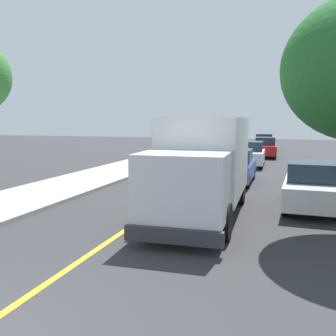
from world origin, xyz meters
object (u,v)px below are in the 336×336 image
parked_car_mid (250,154)px  parked_car_furthest (264,143)px  box_truck (204,162)px  parked_car_near (235,167)px  parked_van_across (311,187)px  parked_car_far (265,148)px

parked_car_mid → parked_car_furthest: (0.10, 14.02, 0.00)m
box_truck → parked_car_near: (0.14, 6.73, -0.97)m
box_truck → parked_car_furthest: 27.93m
parked_car_near → box_truck: bearing=-91.2°
parked_van_across → box_truck: bearing=-150.5°
parked_car_mid → parked_car_furthest: same height
box_truck → parked_van_across: (3.47, 1.97, -0.97)m
parked_van_across → parked_car_far: bearing=98.0°
box_truck → parked_car_furthest: size_ratio=1.64×
parked_van_across → parked_car_furthest: bearing=96.9°
parked_car_far → parked_van_across: bearing=-82.0°
box_truck → parked_van_across: 4.11m
parked_car_near → parked_car_far: 13.82m
box_truck → parked_car_mid: bearing=89.0°
parked_car_far → parked_van_across: size_ratio=1.00×
parked_car_near → parked_car_far: bearing=87.0°
parked_car_far → parked_car_near: bearing=-93.0°
parked_car_near → parked_car_mid: size_ratio=0.99×
box_truck → parked_car_far: bearing=87.6°
parked_car_near → parked_van_across: 5.81m
parked_car_far → parked_car_furthest: size_ratio=1.01×
parked_car_near → parked_car_furthest: same height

